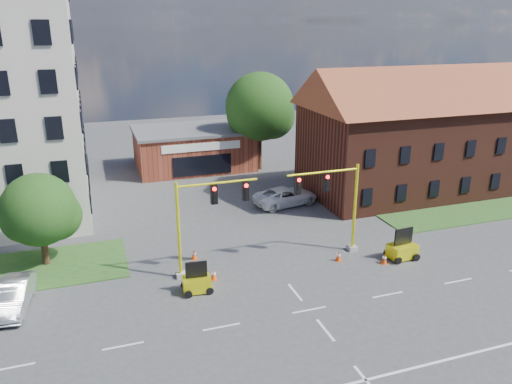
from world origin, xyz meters
The scene contains 17 objects.
ground centered at (0.00, 0.00, 0.00)m, with size 120.00×120.00×0.00m, color #414143.
grass_verge_ne centered at (18.00, 9.00, 0.04)m, with size 14.00×4.00×0.08m, color #214B1C.
lane_markings centered at (0.00, -3.00, 0.01)m, with size 60.00×36.00×0.01m, color white, non-canonical shape.
brick_shop centered at (0.00, 29.98, 2.16)m, with size 12.40×8.40×4.30m.
townhouse_row centered at (18.00, 16.00, 5.93)m, with size 21.00×11.00×11.50m.
tree_large centered at (6.86, 27.08, 6.44)m, with size 7.46×7.10×10.27m.
tree_nw_front centered at (-13.76, 10.58, 3.68)m, with size 4.89×4.66×6.17m.
signal_mast_west centered at (-4.36, 6.00, 3.92)m, with size 5.30×0.60×6.20m.
signal_mast_east centered at (4.36, 6.00, 3.92)m, with size 5.30×0.60×6.20m.
trailer_west centered at (-5.43, 3.95, 0.58)m, with size 1.72×1.23×1.85m.
trailer_east centered at (8.51, 3.79, 0.65)m, with size 1.94×1.41×2.08m.
cone_a centered at (-4.15, 5.02, 0.34)m, with size 0.40×0.40×0.70m.
cone_b centered at (-4.69, 8.14, 0.34)m, with size 0.40×0.40×0.70m.
cone_c centered at (6.98, 3.51, 0.34)m, with size 0.40×0.40×0.70m.
cone_d centered at (4.34, 4.83, 0.34)m, with size 0.40×0.40×0.70m.
pickup_white centered at (5.03, 15.91, 0.79)m, with size 2.61×5.66×1.57m, color white.
sedan_silver_front centered at (-15.40, 5.47, 0.76)m, with size 1.62×4.64×1.53m, color #A9ACB0.
Camera 1 is at (-10.49, -21.67, 15.10)m, focal length 35.00 mm.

